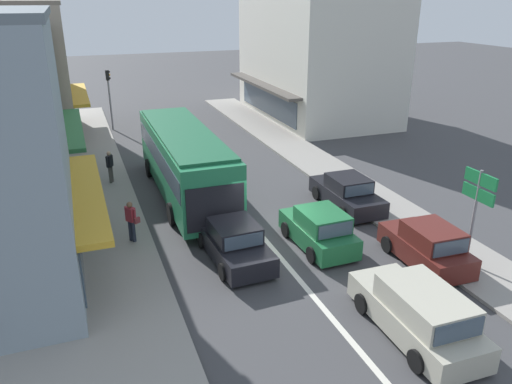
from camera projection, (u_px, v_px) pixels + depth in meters
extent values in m
plane|color=#3F3F42|center=(271.00, 247.00, 19.15)|extent=(140.00, 140.00, 0.00)
cube|color=silver|center=(238.00, 208.00, 22.63)|extent=(0.20, 28.00, 0.01)
cube|color=gray|center=(79.00, 211.00, 22.16)|extent=(5.20, 44.00, 0.14)
cube|color=gray|center=(338.00, 176.00, 26.36)|extent=(2.80, 44.00, 0.12)
cube|color=gold|center=(86.00, 193.00, 17.04)|extent=(1.10, 8.39, 0.20)
cube|color=#425160|center=(78.00, 229.00, 17.38)|extent=(0.06, 7.30, 1.80)
cube|color=#2D703D|center=(71.00, 128.00, 25.32)|extent=(1.10, 8.65, 0.20)
cube|color=#425160|center=(66.00, 153.00, 25.66)|extent=(0.06, 7.52, 1.80)
cube|color=gray|center=(7.00, 75.00, 31.97)|extent=(7.52, 8.98, 8.47)
cube|color=gold|center=(79.00, 94.00, 33.89)|extent=(1.10, 8.26, 0.20)
cube|color=#425160|center=(75.00, 114.00, 34.24)|extent=(0.06, 7.18, 1.80)
cube|color=silver|center=(316.00, 55.00, 38.06)|extent=(7.94, 13.38, 9.49)
cube|color=#4C4742|center=(262.00, 85.00, 37.39)|extent=(1.10, 12.31, 0.20)
cube|color=#425160|center=(267.00, 102.00, 38.00)|extent=(0.06, 10.70, 1.80)
cube|color=#237A4C|center=(184.00, 161.00, 23.37)|extent=(2.59, 10.82, 2.70)
cube|color=#425160|center=(184.00, 153.00, 23.22)|extent=(2.62, 10.39, 0.90)
cube|color=black|center=(216.00, 208.00, 18.70)|extent=(2.25, 0.08, 1.76)
cube|color=#1A5B39|center=(183.00, 132.00, 22.85)|extent=(2.45, 9.95, 0.12)
cylinder|color=black|center=(149.00, 168.00, 26.37)|extent=(0.27, 0.96, 0.96)
cylinder|color=black|center=(195.00, 163.00, 27.16)|extent=(0.27, 0.96, 0.96)
cylinder|color=black|center=(172.00, 214.00, 20.85)|extent=(0.27, 0.96, 0.96)
cylinder|color=black|center=(229.00, 206.00, 21.64)|extent=(0.27, 0.96, 0.96)
cube|color=#B7B29E|center=(415.00, 317.00, 14.09)|extent=(1.83, 4.53, 0.76)
cube|color=#B7B29E|center=(426.00, 302.00, 13.52)|extent=(1.68, 2.63, 0.68)
cube|color=#425160|center=(397.00, 278.00, 14.68)|extent=(1.51, 0.08, 0.58)
cube|color=#425160|center=(459.00, 331.00, 12.36)|extent=(1.48, 0.08, 0.54)
cylinder|color=black|center=(362.00, 304.00, 15.08)|extent=(0.19, 0.62, 0.62)
cylinder|color=black|center=(411.00, 293.00, 15.62)|extent=(0.19, 0.62, 0.62)
cylinder|color=black|center=(417.00, 361.00, 12.71)|extent=(0.19, 0.62, 0.62)
cylinder|color=black|center=(473.00, 346.00, 13.26)|extent=(0.19, 0.62, 0.62)
cube|color=#1E6638|center=(318.00, 233.00, 19.06)|extent=(1.71, 3.73, 0.76)
cube|color=#1E6638|center=(322.00, 220.00, 18.54)|extent=(1.56, 1.93, 0.64)
cube|color=#425160|center=(310.00, 210.00, 19.38)|extent=(1.40, 0.09, 0.54)
cube|color=#425160|center=(336.00, 230.00, 17.70)|extent=(1.37, 0.09, 0.51)
cylinder|color=black|center=(286.00, 230.00, 19.82)|extent=(0.19, 0.62, 0.62)
cylinder|color=black|center=(323.00, 223.00, 20.38)|extent=(0.19, 0.62, 0.62)
cylinder|color=black|center=(312.00, 255.00, 17.90)|extent=(0.19, 0.62, 0.62)
cylinder|color=black|center=(351.00, 247.00, 18.46)|extent=(0.19, 0.62, 0.62)
cube|color=black|center=(234.00, 246.00, 18.13)|extent=(1.89, 4.27, 0.72)
cube|color=black|center=(235.00, 231.00, 17.80)|extent=(1.63, 1.86, 0.60)
cube|color=#425160|center=(226.00, 221.00, 18.59)|extent=(1.44, 0.12, 0.51)
cube|color=#425160|center=(244.00, 242.00, 17.01)|extent=(1.41, 0.12, 0.48)
cylinder|color=black|center=(201.00, 240.00, 18.97)|extent=(0.20, 0.63, 0.62)
cylinder|color=black|center=(243.00, 232.00, 19.59)|extent=(0.20, 0.63, 0.62)
cylinder|color=black|center=(223.00, 272.00, 16.81)|extent=(0.20, 0.63, 0.62)
cylinder|color=black|center=(269.00, 262.00, 17.43)|extent=(0.20, 0.63, 0.62)
cube|color=#561E19|center=(425.00, 249.00, 17.84)|extent=(1.76, 3.75, 0.76)
cube|color=#561E19|center=(433.00, 236.00, 17.32)|extent=(1.58, 1.95, 0.64)
cube|color=#425160|center=(416.00, 224.00, 18.18)|extent=(1.40, 0.11, 0.54)
cube|color=#425160|center=(451.00, 248.00, 16.46)|extent=(1.37, 0.10, 0.51)
cylinder|color=black|center=(387.00, 244.00, 18.66)|extent=(0.20, 0.63, 0.62)
cylinder|color=black|center=(425.00, 238.00, 19.14)|extent=(0.20, 0.63, 0.62)
cylinder|color=black|center=(424.00, 274.00, 16.70)|extent=(0.20, 0.63, 0.62)
cylinder|color=black|center=(464.00, 266.00, 17.18)|extent=(0.20, 0.63, 0.62)
cube|color=black|center=(346.00, 196.00, 22.60)|extent=(1.73, 4.20, 0.72)
cube|color=black|center=(349.00, 183.00, 22.27)|extent=(1.56, 1.80, 0.60)
cube|color=#425160|center=(338.00, 177.00, 23.08)|extent=(1.44, 0.06, 0.51)
cube|color=#425160|center=(359.00, 190.00, 21.47)|extent=(1.40, 0.06, 0.48)
cylinder|color=black|center=(317.00, 193.00, 23.50)|extent=(0.18, 0.62, 0.62)
cylinder|color=black|center=(349.00, 188.00, 24.05)|extent=(0.18, 0.62, 0.62)
cylinder|color=black|center=(343.00, 213.00, 21.30)|extent=(0.18, 0.62, 0.62)
cylinder|color=black|center=(378.00, 208.00, 21.86)|extent=(0.18, 0.62, 0.62)
cylinder|color=gray|center=(110.00, 100.00, 34.96)|extent=(0.12, 0.12, 4.20)
cube|color=black|center=(107.00, 75.00, 34.31)|extent=(0.24, 0.24, 0.68)
sphere|color=black|center=(109.00, 72.00, 34.27)|extent=(0.13, 0.13, 0.13)
sphere|color=orange|center=(109.00, 75.00, 34.36)|extent=(0.13, 0.13, 0.13)
sphere|color=black|center=(110.00, 78.00, 34.44)|extent=(0.13, 0.13, 0.13)
cylinder|color=gray|center=(473.00, 220.00, 17.17)|extent=(0.10, 0.10, 3.60)
cube|color=#19753D|center=(481.00, 179.00, 16.60)|extent=(0.08, 1.40, 0.44)
cube|color=white|center=(482.00, 179.00, 16.61)|extent=(0.01, 1.10, 0.10)
cube|color=#19753D|center=(478.00, 194.00, 16.80)|extent=(0.08, 1.40, 0.44)
cube|color=white|center=(479.00, 194.00, 16.81)|extent=(0.01, 1.10, 0.10)
cylinder|color=#232838|center=(130.00, 230.00, 19.20)|extent=(0.14, 0.14, 0.84)
cylinder|color=#232838|center=(134.00, 231.00, 19.11)|extent=(0.14, 0.14, 0.84)
cube|color=#A82D38|center=(130.00, 214.00, 18.89)|extent=(0.39, 0.42, 0.56)
sphere|color=brown|center=(129.00, 205.00, 18.75)|extent=(0.22, 0.22, 0.22)
cylinder|color=#A82D38|center=(126.00, 213.00, 19.02)|extent=(0.09, 0.09, 0.54)
cylinder|color=#A82D38|center=(135.00, 216.00, 18.77)|extent=(0.09, 0.09, 0.54)
cube|color=maroon|center=(137.00, 220.00, 18.82)|extent=(0.25, 0.22, 0.22)
cylinder|color=#4C4742|center=(112.00, 174.00, 25.26)|extent=(0.14, 0.14, 0.84)
cylinder|color=#4C4742|center=(110.00, 175.00, 25.10)|extent=(0.14, 0.14, 0.84)
cube|color=black|center=(109.00, 161.00, 24.92)|extent=(0.37, 0.42, 0.56)
sphere|color=tan|center=(109.00, 154.00, 24.78)|extent=(0.22, 0.22, 0.22)
cylinder|color=black|center=(112.00, 160.00, 25.14)|extent=(0.09, 0.09, 0.54)
cylinder|color=black|center=(107.00, 163.00, 24.70)|extent=(0.09, 0.09, 0.54)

